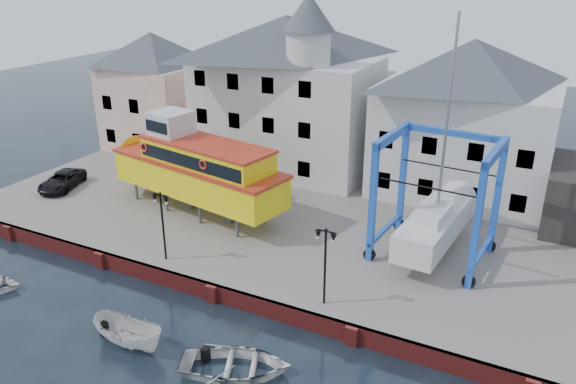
% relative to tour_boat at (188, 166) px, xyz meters
% --- Properties ---
extents(ground, '(140.00, 140.00, 0.00)m').
position_rel_tour_boat_xyz_m(ground, '(7.02, -7.78, -4.15)').
color(ground, black).
rests_on(ground, ground).
extents(hardstanding, '(44.00, 22.00, 1.00)m').
position_rel_tour_boat_xyz_m(hardstanding, '(7.02, 3.22, -3.65)').
color(hardstanding, slate).
rests_on(hardstanding, ground).
extents(quay_wall, '(44.00, 0.47, 1.00)m').
position_rel_tour_boat_xyz_m(quay_wall, '(7.02, -7.68, -3.65)').
color(quay_wall, maroon).
rests_on(quay_wall, ground).
extents(building_pink, '(8.00, 7.00, 10.30)m').
position_rel_tour_boat_xyz_m(building_pink, '(-10.98, 10.22, 2.00)').
color(building_pink, '#D8A499').
rests_on(building_pink, hardstanding).
extents(building_white_main, '(14.00, 8.30, 14.00)m').
position_rel_tour_boat_xyz_m(building_white_main, '(2.15, 10.61, 3.20)').
color(building_white_main, silver).
rests_on(building_white_main, hardstanding).
extents(building_white_right, '(12.00, 8.00, 11.20)m').
position_rel_tour_boat_xyz_m(building_white_right, '(16.02, 11.22, 2.45)').
color(building_white_right, silver).
rests_on(building_white_right, hardstanding).
extents(lamp_post_left, '(1.12, 0.32, 4.20)m').
position_rel_tour_boat_xyz_m(lamp_post_left, '(3.02, -6.58, 0.03)').
color(lamp_post_left, black).
rests_on(lamp_post_left, hardstanding).
extents(lamp_post_right, '(1.12, 0.32, 4.20)m').
position_rel_tour_boat_xyz_m(lamp_post_right, '(13.02, -6.58, 0.03)').
color(lamp_post_right, black).
rests_on(lamp_post_right, hardstanding).
extents(tour_boat, '(15.73, 6.42, 6.67)m').
position_rel_tour_boat_xyz_m(tour_boat, '(0.00, 0.00, 0.00)').
color(tour_boat, '#59595E').
rests_on(tour_boat, hardstanding).
extents(travel_lift, '(6.74, 9.20, 13.68)m').
position_rel_tour_boat_xyz_m(travel_lift, '(16.65, 1.61, -0.86)').
color(travel_lift, '#1C54B0').
rests_on(travel_lift, hardstanding).
extents(van, '(3.35, 4.88, 1.24)m').
position_rel_tour_boat_xyz_m(van, '(-10.90, -1.40, -2.53)').
color(van, black).
rests_on(van, hardstanding).
extents(motorboat_a, '(4.08, 1.62, 1.56)m').
position_rel_tour_boat_xyz_m(motorboat_a, '(5.58, -12.69, -4.15)').
color(motorboat_a, silver).
rests_on(motorboat_a, ground).
extents(motorboat_b, '(5.96, 5.21, 1.03)m').
position_rel_tour_boat_xyz_m(motorboat_b, '(11.12, -12.03, -4.15)').
color(motorboat_b, silver).
rests_on(motorboat_b, ground).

